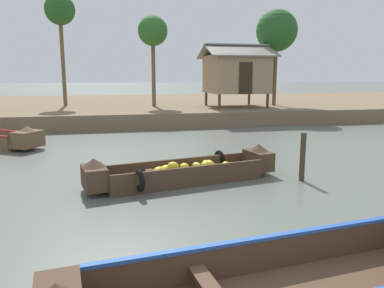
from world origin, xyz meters
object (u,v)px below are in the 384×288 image
at_px(palm_tree_mid, 153,32).
at_px(mooring_post, 303,157).
at_px(stilt_house_mid_left, 236,73).
at_px(banana_boat, 185,171).
at_px(palm_tree_far, 277,31).
at_px(palm_tree_near, 60,12).

xyz_separation_m(palm_tree_mid, mooring_post, (2.04, -15.03, -4.69)).
distance_m(stilt_house_mid_left, palm_tree_mid, 5.67).
bearing_deg(stilt_house_mid_left, banana_boat, -114.13).
relative_size(palm_tree_far, mooring_post, 4.78).
relative_size(palm_tree_near, mooring_post, 5.46).
bearing_deg(palm_tree_near, palm_tree_mid, -17.07).
bearing_deg(palm_tree_mid, mooring_post, -82.27).
height_order(palm_tree_near, palm_tree_far, palm_tree_near).
bearing_deg(palm_tree_far, palm_tree_near, 168.57).
bearing_deg(mooring_post, stilt_house_mid_left, 78.10).
bearing_deg(palm_tree_mid, palm_tree_far, -7.25).
bearing_deg(palm_tree_far, banana_boat, -122.62).
height_order(banana_boat, mooring_post, mooring_post).
distance_m(banana_boat, palm_tree_mid, 15.39).
distance_m(banana_boat, palm_tree_far, 16.89).
bearing_deg(banana_boat, palm_tree_mid, 86.24).
height_order(stilt_house_mid_left, palm_tree_near, palm_tree_near).
bearing_deg(banana_boat, mooring_post, -9.69).
height_order(banana_boat, palm_tree_mid, palm_tree_mid).
bearing_deg(palm_tree_near, mooring_post, -65.66).
distance_m(palm_tree_far, mooring_post, 15.91).
distance_m(stilt_house_mid_left, mooring_post, 14.07).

